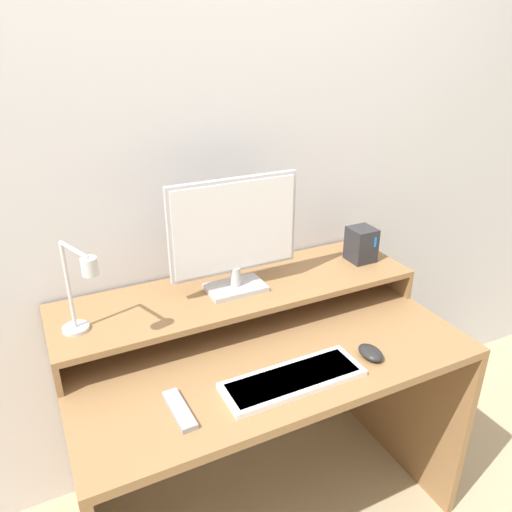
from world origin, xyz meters
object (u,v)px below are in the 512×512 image
object	(u,v)px
keyboard	(293,379)
mouse	(371,353)
remote_control	(179,410)
desk_lamp	(80,290)
monitor	(234,233)
router_dock	(361,244)

from	to	relation	value
keyboard	mouse	xyz separation A→B (m)	(0.29, -0.00, 0.01)
mouse	keyboard	bearing A→B (deg)	179.55
remote_control	desk_lamp	bearing A→B (deg)	121.82
monitor	desk_lamp	distance (m)	0.54
keyboard	remote_control	bearing A→B (deg)	175.65
router_dock	remote_control	size ratio (longest dim) A/B	0.79
monitor	mouse	bearing A→B (deg)	-54.29
mouse	remote_control	xyz separation A→B (m)	(-0.64, 0.03, -0.01)
router_dock	mouse	world-z (taller)	router_dock
desk_lamp	router_dock	size ratio (longest dim) A/B	2.20
monitor	keyboard	distance (m)	0.52
router_dock	remote_control	world-z (taller)	router_dock
monitor	remote_control	world-z (taller)	monitor
monitor	remote_control	size ratio (longest dim) A/B	2.69
keyboard	mouse	world-z (taller)	mouse
monitor	router_dock	bearing A→B (deg)	0.63
monitor	desk_lamp	size ratio (longest dim) A/B	1.54
monitor	keyboard	xyz separation A→B (m)	(0.01, -0.41, -0.33)
monitor	keyboard	size ratio (longest dim) A/B	1.05
keyboard	remote_control	size ratio (longest dim) A/B	2.55
mouse	router_dock	bearing A→B (deg)	58.21
monitor	mouse	xyz separation A→B (m)	(0.29, -0.41, -0.32)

